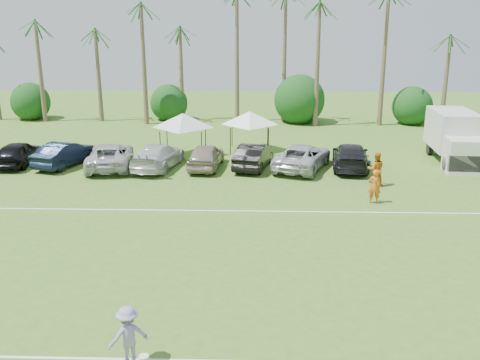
{
  "coord_description": "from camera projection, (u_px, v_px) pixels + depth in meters",
  "views": [
    {
      "loc": [
        2.14,
        -10.52,
        8.92
      ],
      "look_at": [
        1.38,
        13.94,
        1.6
      ],
      "focal_mm": 40.0,
      "sensor_mm": 36.0,
      "label": 1
    }
  ],
  "objects": [
    {
      "name": "field_lines",
      "position": [
        199.0,
        264.0,
        20.35
      ],
      "size": [
        80.0,
        12.1,
        0.01
      ],
      "color": "white",
      "rests_on": "ground"
    },
    {
      "name": "palm_tree_1",
      "position": [
        41.0,
        27.0,
        47.2
      ],
      "size": [
        2.4,
        2.4,
        9.9
      ],
      "color": "brown",
      "rests_on": "ground"
    },
    {
      "name": "palm_tree_2",
      "position": [
        96.0,
        17.0,
        46.8
      ],
      "size": [
        2.4,
        2.4,
        10.9
      ],
      "color": "brown",
      "rests_on": "ground"
    },
    {
      "name": "palm_tree_3",
      "position": [
        141.0,
        7.0,
        46.44
      ],
      "size": [
        2.4,
        2.4,
        11.9
      ],
      "color": "brown",
      "rests_on": "ground"
    },
    {
      "name": "palm_tree_4",
      "position": [
        188.0,
        37.0,
        47.06
      ],
      "size": [
        2.4,
        2.4,
        8.9
      ],
      "color": "brown",
      "rests_on": "ground"
    },
    {
      "name": "palm_tree_5",
      "position": [
        233.0,
        27.0,
        46.69
      ],
      "size": [
        2.4,
        2.4,
        9.9
      ],
      "color": "brown",
      "rests_on": "ground"
    },
    {
      "name": "palm_tree_6",
      "position": [
        279.0,
        17.0,
        46.32
      ],
      "size": [
        2.4,
        2.4,
        10.9
      ],
      "color": "brown",
      "rests_on": "ground"
    },
    {
      "name": "palm_tree_7",
      "position": [
        326.0,
        7.0,
        45.96
      ],
      "size": [
        2.4,
        2.4,
        11.9
      ],
      "color": "brown",
      "rests_on": "ground"
    },
    {
      "name": "palm_tree_8",
      "position": [
        382.0,
        38.0,
        46.55
      ],
      "size": [
        2.4,
        2.4,
        8.9
      ],
      "color": "brown",
      "rests_on": "ground"
    },
    {
      "name": "palm_tree_9",
      "position": [
        441.0,
        27.0,
        46.15
      ],
      "size": [
        2.4,
        2.4,
        9.9
      ],
      "color": "brown",
      "rests_on": "ground"
    },
    {
      "name": "bush_tree_0",
      "position": [
        31.0,
        100.0,
        50.09
      ],
      "size": [
        4.0,
        4.0,
        4.0
      ],
      "color": "brown",
      "rests_on": "ground"
    },
    {
      "name": "bush_tree_1",
      "position": [
        169.0,
        100.0,
        49.7
      ],
      "size": [
        4.0,
        4.0,
        4.0
      ],
      "color": "brown",
      "rests_on": "ground"
    },
    {
      "name": "bush_tree_2",
      "position": [
        298.0,
        101.0,
        49.34
      ],
      "size": [
        4.0,
        4.0,
        4.0
      ],
      "color": "brown",
      "rests_on": "ground"
    },
    {
      "name": "bush_tree_3",
      "position": [
        407.0,
        101.0,
        49.04
      ],
      "size": [
        4.0,
        4.0,
        4.0
      ],
      "color": "brown",
      "rests_on": "ground"
    },
    {
      "name": "sideline_player_a",
      "position": [
        375.0,
        186.0,
        26.98
      ],
      "size": [
        0.69,
        0.5,
        1.76
      ],
      "primitive_type": "imported",
      "rotation": [
        0.0,
        0.0,
        3.0
      ],
      "color": "#D35E17",
      "rests_on": "ground"
    },
    {
      "name": "sideline_player_b",
      "position": [
        376.0,
        169.0,
        29.78
      ],
      "size": [
        0.97,
        0.78,
        1.93
      ],
      "primitive_type": "imported",
      "rotation": [
        0.0,
        0.0,
        3.09
      ],
      "color": "#CB6816",
      "rests_on": "ground"
    },
    {
      "name": "box_truck",
      "position": [
        455.0,
        136.0,
        34.5
      ],
      "size": [
        2.76,
        6.45,
        3.26
      ],
      "rotation": [
        0.0,
        0.0,
        -0.06
      ],
      "color": "silver",
      "rests_on": "ground"
    },
    {
      "name": "canopy_tent_left",
      "position": [
        183.0,
        113.0,
        35.91
      ],
      "size": [
        4.23,
        4.23,
        3.42
      ],
      "color": "black",
      "rests_on": "ground"
    },
    {
      "name": "canopy_tent_right",
      "position": [
        250.0,
        111.0,
        37.38
      ],
      "size": [
        4.06,
        4.06,
        3.29
      ],
      "color": "black",
      "rests_on": "ground"
    },
    {
      "name": "frisbee_player",
      "position": [
        128.0,
        335.0,
        14.29
      ],
      "size": [
        1.25,
        1.07,
        1.68
      ],
      "rotation": [
        0.0,
        0.0,
        3.64
      ],
      "color": "#9085BC",
      "rests_on": "ground"
    },
    {
      "name": "parked_car_0",
      "position": [
        19.0,
        153.0,
        34.17
      ],
      "size": [
        1.85,
        4.57,
        1.55
      ],
      "primitive_type": "imported",
      "rotation": [
        0.0,
        0.0,
        3.14
      ],
      "color": "black",
      "rests_on": "ground"
    },
    {
      "name": "parked_car_1",
      "position": [
        65.0,
        154.0,
        34.01
      ],
      "size": [
        2.98,
        5.0,
        1.55
      ],
      "primitive_type": "imported",
      "rotation": [
        0.0,
        0.0,
        2.84
      ],
      "color": "black",
      "rests_on": "ground"
    },
    {
      "name": "parked_car_2",
      "position": [
        110.0,
        156.0,
        33.54
      ],
      "size": [
        3.37,
        5.91,
        1.55
      ],
      "primitive_type": "imported",
      "rotation": [
        0.0,
        0.0,
        3.29
      ],
      "color": "#B8B8BA",
      "rests_on": "ground"
    },
    {
      "name": "parked_car_3",
      "position": [
        158.0,
        156.0,
        33.43
      ],
      "size": [
        3.09,
        5.66,
        1.55
      ],
      "primitive_type": "imported",
      "rotation": [
        0.0,
        0.0,
        2.96
      ],
      "color": "silver",
      "rests_on": "ground"
    },
    {
      "name": "parked_car_4",
      "position": [
        206.0,
        156.0,
        33.44
      ],
      "size": [
        2.24,
        4.71,
        1.55
      ],
      "primitive_type": "imported",
      "rotation": [
        0.0,
        0.0,
        3.05
      ],
      "color": "gray",
      "rests_on": "ground"
    },
    {
      "name": "parked_car_5",
      "position": [
        254.0,
        156.0,
        33.53
      ],
      "size": [
        2.72,
        4.97,
        1.55
      ],
      "primitive_type": "imported",
      "rotation": [
        0.0,
        0.0,
        2.9
      ],
      "color": "black",
      "rests_on": "ground"
    },
    {
      "name": "parked_car_6",
      "position": [
        302.0,
        157.0,
        33.27
      ],
      "size": [
        4.38,
        6.14,
        1.55
      ],
      "primitive_type": "imported",
      "rotation": [
        0.0,
        0.0,
        2.78
      ],
      "color": "#B7B8B9",
      "rests_on": "ground"
    },
    {
      "name": "parked_car_7",
      "position": [
        350.0,
        156.0,
        33.42
      ],
      "size": [
        2.82,
        5.58,
        1.55
      ],
      "primitive_type": "imported",
      "rotation": [
        0.0,
        0.0,
        3.02
      ],
      "color": "black",
      "rests_on": "ground"
    }
  ]
}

